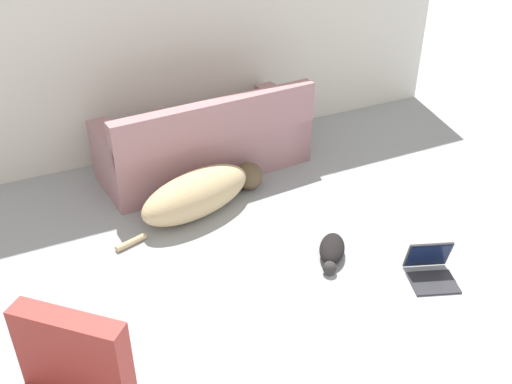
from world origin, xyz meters
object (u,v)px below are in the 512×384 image
couch (206,144)px  cat (332,250)px  laptop_open (430,266)px  dog (201,193)px

couch → cat: 1.74m
couch → laptop_open: bearing=107.4°
dog → cat: size_ratio=3.22×
couch → cat: bearing=97.1°
couch → dog: size_ratio=1.33×
dog → laptop_open: bearing=-69.9°
couch → dog: couch is taller
dog → laptop_open: size_ratio=3.51×
cat → laptop_open: 0.72m
couch → dog: 0.73m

